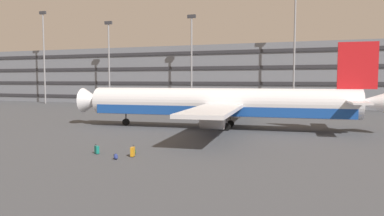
{
  "coord_description": "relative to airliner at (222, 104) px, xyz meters",
  "views": [
    {
      "loc": [
        16.39,
        -41.68,
        5.93
      ],
      "look_at": [
        3.84,
        -6.68,
        3.0
      ],
      "focal_mm": 33.47,
      "sensor_mm": 36.0,
      "label": 1
    }
  ],
  "objects": [
    {
      "name": "light_mast_left",
      "position": [
        -35.27,
        30.49,
        8.32
      ],
      "size": [
        1.8,
        0.5,
        19.42
      ],
      "color": "gray",
      "rests_on": "ground_plane"
    },
    {
      "name": "ground_plane",
      "position": [
        -5.22,
        -0.11,
        -3.04
      ],
      "size": [
        600.0,
        600.0,
        0.0
      ],
      "primitive_type": "plane",
      "color": "#424449"
    },
    {
      "name": "backpack_purple",
      "position": [
        -3.04,
        -19.01,
        -2.83
      ],
      "size": [
        0.39,
        0.4,
        0.5
      ],
      "color": "navy",
      "rests_on": "ground_plane"
    },
    {
      "name": "suitcase_orange",
      "position": [
        -5.58,
        -17.73,
        -2.69
      ],
      "size": [
        0.51,
        0.45,
        0.78
      ],
      "color": "#147266",
      "rests_on": "ground_plane"
    },
    {
      "name": "terminal_structure",
      "position": [
        -5.22,
        45.25,
        3.87
      ],
      "size": [
        169.3,
        19.18,
        13.84
      ],
      "color": "slate",
      "rests_on": "ground_plane"
    },
    {
      "name": "backpack_teal",
      "position": [
        -2.64,
        -16.91,
        -2.8
      ],
      "size": [
        0.3,
        0.34,
        0.55
      ],
      "color": "#264C26",
      "rests_on": "ground_plane"
    },
    {
      "name": "airliner",
      "position": [
        0.0,
        0.0,
        0.0
      ],
      "size": [
        37.76,
        30.64,
        10.07
      ],
      "color": "silver",
      "rests_on": "ground_plane"
    },
    {
      "name": "light_mast_far_left",
      "position": [
        -54.05,
        30.49,
        10.1
      ],
      "size": [
        1.8,
        0.5,
        22.88
      ],
      "color": "gray",
      "rests_on": "ground_plane"
    },
    {
      "name": "light_mast_center_left",
      "position": [
        -14.84,
        30.49,
        8.45
      ],
      "size": [
        1.8,
        0.5,
        19.68
      ],
      "color": "gray",
      "rests_on": "ground_plane"
    },
    {
      "name": "suitcase_black",
      "position": [
        -2.34,
        -17.71,
        -2.64
      ],
      "size": [
        0.31,
        0.47,
        0.92
      ],
      "color": "orange",
      "rests_on": "ground_plane"
    },
    {
      "name": "light_mast_center_right",
      "position": [
        6.29,
        30.49,
        10.01
      ],
      "size": [
        1.8,
        0.5,
        22.7
      ],
      "color": "gray",
      "rests_on": "ground_plane"
    }
  ]
}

